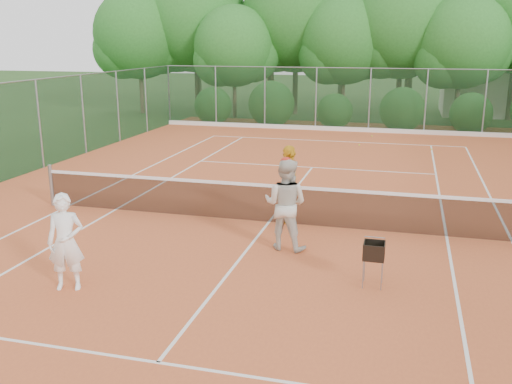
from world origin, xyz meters
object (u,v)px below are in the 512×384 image
player_center_grp (285,204)px  player_yellow (289,184)px  ball_hopper (374,252)px  player_white (66,242)px

player_center_grp → player_yellow: bearing=99.5°
player_yellow → player_center_grp: bearing=-3.8°
player_center_grp → player_yellow: (-0.31, 1.83, -0.03)m
player_center_grp → player_yellow: player_center_grp is taller
player_yellow → ball_hopper: (2.23, -3.31, -0.29)m
player_center_grp → ball_hopper: size_ratio=2.40×
player_yellow → ball_hopper: 4.00m
player_white → player_yellow: 5.65m
player_center_grp → ball_hopper: player_center_grp is taller
player_white → player_center_grp: size_ratio=0.88×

